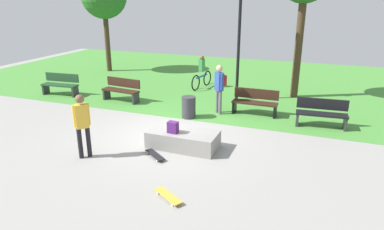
{
  "coord_description": "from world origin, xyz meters",
  "views": [
    {
      "loc": [
        4.25,
        -9.12,
        4.11
      ],
      "look_at": [
        0.81,
        -0.05,
        0.74
      ],
      "focal_mm": 32.56,
      "sensor_mm": 36.0,
      "label": 1
    }
  ],
  "objects_px": {
    "backpack_on_ledge": "(173,127)",
    "park_bench_far_left": "(61,84)",
    "park_bench_by_oak": "(122,89)",
    "pedestrian_with_backpack": "(220,85)",
    "skater_performing_trick": "(82,121)",
    "skateboard_spare": "(168,196)",
    "concrete_ledge": "(183,139)",
    "cyclist_on_bicycle": "(202,74)",
    "trash_bin": "(189,107)",
    "park_bench_near_lamppost": "(255,101)",
    "park_bench_far_right": "(322,113)",
    "lamp_post": "(240,25)",
    "skateboard_by_ledge": "(155,155)"
  },
  "relations": [
    {
      "from": "backpack_on_ledge",
      "to": "park_bench_far_left",
      "type": "bearing_deg",
      "value": 157.81
    },
    {
      "from": "park_bench_by_oak",
      "to": "pedestrian_with_backpack",
      "type": "xyz_separation_m",
      "value": [
        4.14,
        -0.12,
        0.59
      ]
    },
    {
      "from": "backpack_on_ledge",
      "to": "park_bench_by_oak",
      "type": "relative_size",
      "value": 0.19
    },
    {
      "from": "skater_performing_trick",
      "to": "skateboard_spare",
      "type": "distance_m",
      "value": 3.22
    },
    {
      "from": "backpack_on_ledge",
      "to": "pedestrian_with_backpack",
      "type": "bearing_deg",
      "value": 89.14
    },
    {
      "from": "backpack_on_ledge",
      "to": "concrete_ledge",
      "type": "bearing_deg",
      "value": 43.39
    },
    {
      "from": "backpack_on_ledge",
      "to": "cyclist_on_bicycle",
      "type": "xyz_separation_m",
      "value": [
        -1.51,
        6.74,
        -0.01
      ]
    },
    {
      "from": "backpack_on_ledge",
      "to": "trash_bin",
      "type": "xyz_separation_m",
      "value": [
        -0.54,
        2.6,
        -0.26
      ]
    },
    {
      "from": "park_bench_near_lamppost",
      "to": "cyclist_on_bicycle",
      "type": "distance_m",
      "value": 4.27
    },
    {
      "from": "concrete_ledge",
      "to": "park_bench_near_lamppost",
      "type": "height_order",
      "value": "park_bench_near_lamppost"
    },
    {
      "from": "park_bench_far_right",
      "to": "pedestrian_with_backpack",
      "type": "height_order",
      "value": "pedestrian_with_backpack"
    },
    {
      "from": "skater_performing_trick",
      "to": "park_bench_near_lamppost",
      "type": "relative_size",
      "value": 1.08
    },
    {
      "from": "backpack_on_ledge",
      "to": "trash_bin",
      "type": "bearing_deg",
      "value": 106.32
    },
    {
      "from": "skateboard_spare",
      "to": "trash_bin",
      "type": "relative_size",
      "value": 1.03
    },
    {
      "from": "park_bench_far_left",
      "to": "trash_bin",
      "type": "bearing_deg",
      "value": -7.31
    },
    {
      "from": "lamp_post",
      "to": "park_bench_far_left",
      "type": "bearing_deg",
      "value": -164.84
    },
    {
      "from": "park_bench_near_lamppost",
      "to": "park_bench_far_left",
      "type": "bearing_deg",
      "value": -177.42
    },
    {
      "from": "skater_performing_trick",
      "to": "skateboard_spare",
      "type": "height_order",
      "value": "skater_performing_trick"
    },
    {
      "from": "park_bench_near_lamppost",
      "to": "park_bench_far_left",
      "type": "relative_size",
      "value": 0.98
    },
    {
      "from": "skateboard_spare",
      "to": "trash_bin",
      "type": "bearing_deg",
      "value": 106.43
    },
    {
      "from": "park_bench_by_oak",
      "to": "lamp_post",
      "type": "height_order",
      "value": "lamp_post"
    },
    {
      "from": "lamp_post",
      "to": "skater_performing_trick",
      "type": "bearing_deg",
      "value": -110.23
    },
    {
      "from": "backpack_on_ledge",
      "to": "lamp_post",
      "type": "xyz_separation_m",
      "value": [
        0.49,
        5.36,
        2.35
      ]
    },
    {
      "from": "cyclist_on_bicycle",
      "to": "skateboard_by_ledge",
      "type": "bearing_deg",
      "value": -80.26
    },
    {
      "from": "skateboard_by_ledge",
      "to": "lamp_post",
      "type": "relative_size",
      "value": 0.15
    },
    {
      "from": "park_bench_far_left",
      "to": "skater_performing_trick",
      "type": "bearing_deg",
      "value": -44.59
    },
    {
      "from": "skater_performing_trick",
      "to": "concrete_ledge",
      "type": "bearing_deg",
      "value": 34.48
    },
    {
      "from": "lamp_post",
      "to": "pedestrian_with_backpack",
      "type": "height_order",
      "value": "lamp_post"
    },
    {
      "from": "skateboard_spare",
      "to": "cyclist_on_bicycle",
      "type": "xyz_separation_m",
      "value": [
        -2.43,
        9.11,
        0.57
      ]
    },
    {
      "from": "concrete_ledge",
      "to": "cyclist_on_bicycle",
      "type": "height_order",
      "value": "cyclist_on_bicycle"
    },
    {
      "from": "backpack_on_ledge",
      "to": "park_bench_far_right",
      "type": "height_order",
      "value": "park_bench_far_right"
    },
    {
      "from": "backpack_on_ledge",
      "to": "park_bench_by_oak",
      "type": "distance_m",
      "value": 5.21
    },
    {
      "from": "skater_performing_trick",
      "to": "trash_bin",
      "type": "bearing_deg",
      "value": 70.04
    },
    {
      "from": "trash_bin",
      "to": "cyclist_on_bicycle",
      "type": "relative_size",
      "value": 0.42
    },
    {
      "from": "park_bench_near_lamppost",
      "to": "pedestrian_with_backpack",
      "type": "xyz_separation_m",
      "value": [
        -1.24,
        -0.35,
        0.59
      ]
    },
    {
      "from": "trash_bin",
      "to": "pedestrian_with_backpack",
      "type": "height_order",
      "value": "pedestrian_with_backpack"
    },
    {
      "from": "skateboard_by_ledge",
      "to": "park_bench_by_oak",
      "type": "height_order",
      "value": "park_bench_by_oak"
    },
    {
      "from": "skateboard_by_ledge",
      "to": "skateboard_spare",
      "type": "relative_size",
      "value": 0.97
    },
    {
      "from": "trash_bin",
      "to": "pedestrian_with_backpack",
      "type": "distance_m",
      "value": 1.38
    },
    {
      "from": "skateboard_by_ledge",
      "to": "park_bench_near_lamppost",
      "type": "xyz_separation_m",
      "value": [
        1.8,
        4.44,
        0.42
      ]
    },
    {
      "from": "skateboard_by_ledge",
      "to": "park_bench_far_right",
      "type": "distance_m",
      "value": 5.69
    },
    {
      "from": "concrete_ledge",
      "to": "trash_bin",
      "type": "distance_m",
      "value": 2.54
    },
    {
      "from": "park_bench_by_oak",
      "to": "skateboard_by_ledge",
      "type": "bearing_deg",
      "value": -49.56
    },
    {
      "from": "skater_performing_trick",
      "to": "park_bench_near_lamppost",
      "type": "distance_m",
      "value": 6.22
    },
    {
      "from": "park_bench_far_right",
      "to": "park_bench_far_left",
      "type": "height_order",
      "value": "same"
    },
    {
      "from": "concrete_ledge",
      "to": "pedestrian_with_backpack",
      "type": "xyz_separation_m",
      "value": [
        0.09,
        3.23,
        0.84
      ]
    },
    {
      "from": "park_bench_by_oak",
      "to": "pedestrian_with_backpack",
      "type": "height_order",
      "value": "pedestrian_with_backpack"
    },
    {
      "from": "park_bench_far_right",
      "to": "cyclist_on_bicycle",
      "type": "height_order",
      "value": "cyclist_on_bicycle"
    },
    {
      "from": "skateboard_spare",
      "to": "skater_performing_trick",
      "type": "bearing_deg",
      "value": 160.04
    },
    {
      "from": "skateboard_spare",
      "to": "pedestrian_with_backpack",
      "type": "height_order",
      "value": "pedestrian_with_backpack"
    }
  ]
}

